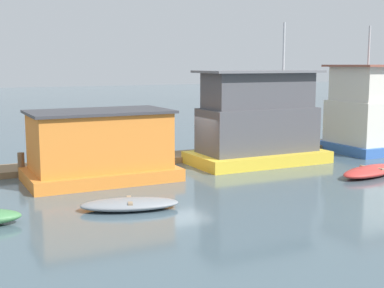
# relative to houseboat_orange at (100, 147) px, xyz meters

# --- Properties ---
(ground_plane) EXTENTS (200.00, 200.00, 0.00)m
(ground_plane) POSITION_rel_houseboat_orange_xyz_m (4.39, 0.58, -1.50)
(ground_plane) COLOR #475B66
(dock_walkway) EXTENTS (42.40, 2.15, 0.30)m
(dock_walkway) POSITION_rel_houseboat_orange_xyz_m (4.39, 3.17, -1.35)
(dock_walkway) COLOR #846B4C
(dock_walkway) RESTS_ON ground_plane
(houseboat_orange) EXTENTS (6.58, 3.94, 3.15)m
(houseboat_orange) POSITION_rel_houseboat_orange_xyz_m (0.00, 0.00, 0.00)
(houseboat_orange) COLOR orange
(houseboat_orange) RESTS_ON ground_plane
(houseboat_yellow) EXTENTS (7.14, 3.71, 7.32)m
(houseboat_yellow) POSITION_rel_houseboat_orange_xyz_m (8.65, 0.39, 0.65)
(houseboat_yellow) COLOR gold
(houseboat_yellow) RESTS_ON ground_plane
(houseboat_blue) EXTENTS (5.97, 4.17, 7.36)m
(houseboat_blue) POSITION_rel_houseboat_orange_xyz_m (17.43, 0.59, 0.92)
(houseboat_blue) COLOR #3866B7
(houseboat_blue) RESTS_ON ground_plane
(dinghy_grey) EXTENTS (3.78, 2.37, 0.39)m
(dinghy_grey) POSITION_rel_houseboat_orange_xyz_m (-0.53, -5.27, -1.30)
(dinghy_grey) COLOR gray
(dinghy_grey) RESTS_ON ground_plane
(dinghy_red) EXTENTS (4.25, 2.33, 0.45)m
(dinghy_red) POSITION_rel_houseboat_orange_xyz_m (11.60, -4.76, -1.28)
(dinghy_red) COLOR red
(dinghy_red) RESTS_ON ground_plane
(mooring_post_far_left) EXTENTS (0.30, 0.30, 1.20)m
(mooring_post_far_left) POSITION_rel_houseboat_orange_xyz_m (-3.15, 1.84, -0.90)
(mooring_post_far_left) COLOR brown
(mooring_post_far_left) RESTS_ON ground_plane
(mooring_post_near_left) EXTENTS (0.25, 0.25, 1.88)m
(mooring_post_near_left) POSITION_rel_houseboat_orange_xyz_m (-0.83, 1.84, -0.56)
(mooring_post_near_left) COLOR #846B4C
(mooring_post_near_left) RESTS_ON ground_plane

